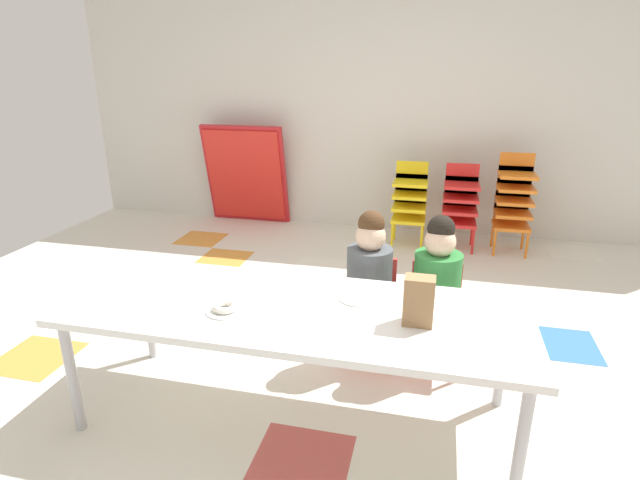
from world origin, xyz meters
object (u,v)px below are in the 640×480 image
Objects in this scene: kid_chair_red_stack at (460,201)px; seated_child_near_camera at (370,273)px; paper_bag_brown at (419,301)px; paper_plate_near_edge at (226,311)px; folded_activity_table at (246,175)px; kid_chair_orange_stack at (514,198)px; donut_powdered_on_plate at (225,307)px; seated_child_middle_seat at (437,279)px; paper_plate_center_table at (357,298)px; kid_chair_yellow_stack at (410,198)px; craft_table at (294,315)px.

seated_child_near_camera is at bearing -104.81° from kid_chair_red_stack.
paper_plate_near_edge is (-0.86, -0.09, -0.11)m from paper_bag_brown.
seated_child_near_camera is 2.21m from kid_chair_red_stack.
kid_chair_red_stack is 2.29m from folded_activity_table.
kid_chair_orange_stack reaches higher than donut_powdered_on_plate.
seated_child_middle_seat is 0.60m from paper_plate_center_table.
kid_chair_yellow_stack is 1.82m from folded_activity_table.
kid_chair_orange_stack is (1.04, 2.14, -0.04)m from seated_child_near_camera.
seated_child_middle_seat is 5.10× the size of paper_plate_center_table.
paper_plate_near_edge is at bearing -70.27° from folded_activity_table.
kid_chair_red_stack is 0.48m from kid_chair_orange_stack.
donut_powdered_on_plate is at bearing -174.31° from paper_bag_brown.
paper_bag_brown is 0.87m from donut_powdered_on_plate.
kid_chair_yellow_stack is at bearing 97.53° from seated_child_middle_seat.
kid_chair_red_stack is 0.87× the size of kid_chair_orange_stack.
seated_child_middle_seat is 1.00× the size of kid_chair_orange_stack.
kid_chair_orange_stack is at bearing 60.91° from paper_plate_near_edge.
folded_activity_table is at bearing 120.42° from paper_plate_center_table.
craft_table is at bearing -136.28° from seated_child_middle_seat.
paper_bag_brown is 1.22× the size of paper_plate_center_table.
kid_chair_yellow_stack is at bearing 94.17° from paper_bag_brown.
paper_bag_brown is at bearing 5.69° from paper_plate_near_edge.
kid_chair_orange_stack is 5.11× the size of paper_plate_near_edge.
paper_plate_center_table is (0.01, -0.47, 0.07)m from seated_child_near_camera.
kid_chair_orange_stack is at bearing -6.10° from folded_activity_table.
seated_child_near_camera and seated_child_middle_seat have the same top height.
folded_activity_table is at bearing 130.51° from seated_child_middle_seat.
folded_activity_table is 6.04× the size of paper_plate_near_edge.
kid_chair_yellow_stack reaches higher than paper_plate_near_edge.
kid_chair_red_stack is at bearing 68.58° from paper_plate_near_edge.
paper_plate_near_edge is at bearing -158.00° from craft_table.
craft_table is 0.32m from paper_plate_center_table.
paper_plate_near_edge is (-1.13, -2.88, 0.16)m from kid_chair_red_stack.
donut_powdered_on_plate is at bearing -70.27° from folded_activity_table.
donut_powdered_on_plate is (-0.66, -2.88, 0.18)m from kid_chair_yellow_stack.
kid_chair_red_stack is 4.44× the size of paper_plate_near_edge.
craft_table is 0.59m from paper_bag_brown.
paper_plate_center_table reaches higher than craft_table.
paper_plate_near_edge is (1.14, -3.17, 0.08)m from folded_activity_table.
kid_chair_yellow_stack is (0.37, 2.76, -0.11)m from craft_table.
folded_activity_table is at bearing 172.64° from kid_chair_red_stack.
craft_table is 12.00× the size of paper_plate_center_table.
seated_child_middle_seat is 5.10× the size of paper_plate_near_edge.
folded_activity_table is at bearing 109.73° from paper_plate_near_edge.
seated_child_near_camera reaches higher than paper_plate_center_table.
craft_table is 0.32m from donut_powdered_on_plate.
seated_child_middle_seat is 2.15m from kid_chair_red_stack.
paper_bag_brown is at bearing -85.83° from kid_chair_yellow_stack.
craft_table is at bearing 22.00° from donut_powdered_on_plate.
kid_chair_red_stack reaches higher than donut_powdered_on_plate.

